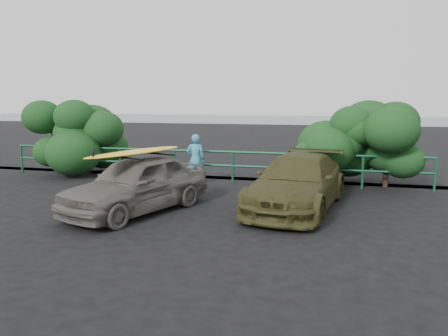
% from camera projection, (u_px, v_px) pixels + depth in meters
% --- Properties ---
extents(ground, '(80.00, 80.00, 0.00)m').
position_uv_depth(ground, '(136.00, 221.00, 9.60)').
color(ground, black).
extents(ocean, '(200.00, 200.00, 0.00)m').
position_uv_depth(ocean, '(310.00, 118.00, 66.98)').
color(ocean, '#515E63').
rests_on(ocean, ground).
extents(guardrail, '(14.00, 0.08, 1.04)m').
position_uv_depth(guardrail, '(203.00, 166.00, 14.31)').
color(guardrail, '#15492E').
rests_on(guardrail, ground).
extents(shrub_left, '(3.20, 2.40, 2.43)m').
position_uv_depth(shrub_left, '(80.00, 140.00, 15.78)').
color(shrub_left, '#184219').
rests_on(shrub_left, ground).
extents(shrub_right, '(3.20, 2.40, 2.35)m').
position_uv_depth(shrub_right, '(363.00, 148.00, 13.44)').
color(shrub_right, '#184219').
rests_on(shrub_right, ground).
extents(sedan, '(2.81, 4.25, 1.35)m').
position_uv_depth(sedan, '(137.00, 184.00, 10.33)').
color(sedan, '#5D5953').
rests_on(sedan, ground).
extents(olive_vehicle, '(2.48, 4.72, 1.30)m').
position_uv_depth(olive_vehicle, '(297.00, 182.00, 10.67)').
color(olive_vehicle, '#3E3C1B').
rests_on(olive_vehicle, ground).
extents(man, '(0.65, 0.51, 1.59)m').
position_uv_depth(man, '(196.00, 159.00, 13.83)').
color(man, teal).
rests_on(man, ground).
extents(roof_rack, '(1.75, 1.48, 0.05)m').
position_uv_depth(roof_rack, '(136.00, 155.00, 10.23)').
color(roof_rack, black).
rests_on(roof_rack, sedan).
extents(surfboard, '(1.58, 3.02, 0.09)m').
position_uv_depth(surfboard, '(136.00, 152.00, 10.22)').
color(surfboard, yellow).
rests_on(surfboard, roof_rack).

